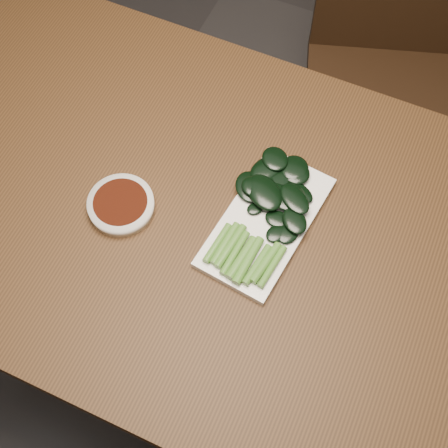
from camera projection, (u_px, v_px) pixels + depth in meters
ground at (216, 337)px, 1.81m from camera, size 6.00×6.00×0.00m
table at (211, 232)px, 1.21m from camera, size 1.40×0.80×0.75m
chair_far at (394, 72)px, 1.64m from camera, size 0.56×0.56×0.89m
sauce_bowl at (121, 205)px, 1.14m from camera, size 0.12×0.12×0.03m
serving_plate at (266, 222)px, 1.13m from camera, size 0.17×0.30×0.01m
gai_lan at (269, 204)px, 1.13m from camera, size 0.18×0.29×0.02m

